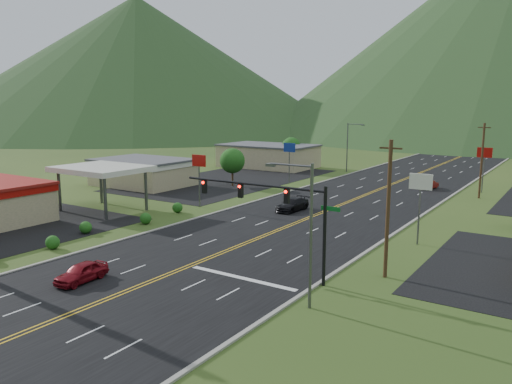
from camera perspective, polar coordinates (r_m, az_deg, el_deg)
The scene contains 21 objects.
ground at distance 32.09m, azimuth -22.24°, elevation -13.55°, with size 500.00×500.00×0.00m, color #253F16.
road at distance 32.09m, azimuth -22.24°, elevation -13.55°, with size 20.00×460.00×0.04m, color black.
curb_east at distance 25.07m, azimuth -8.15°, elevation -19.81°, with size 0.30×460.00×0.14m, color gray.
traffic_signal at distance 35.94m, azimuth 2.12°, elevation -1.38°, with size 13.10×0.43×7.00m.
streetlight_east at distance 30.32m, azimuth 5.76°, elevation -3.86°, with size 3.28×0.25×9.00m.
streetlight_west at distance 93.79m, azimuth 10.57°, elevation 5.43°, with size 3.28×0.25×9.00m.
gas_canopy at distance 60.83m, azimuth -17.22°, elevation 2.44°, with size 10.00×8.00×5.30m.
building_west_mid at distance 79.10m, azimuth -12.78°, elevation 2.40°, with size 14.40×10.40×4.10m.
building_west_far at distance 99.82m, azimuth 1.40°, elevation 4.18°, with size 18.40×11.40×4.50m.
pole_sign_west_a at distance 60.71m, azimuth -6.53°, elevation 2.98°, with size 2.00×0.18×6.40m.
pole_sign_west_b at distance 78.72m, azimuth 3.84°, elevation 4.63°, with size 2.00×0.18×6.40m.
pole_sign_east_a at distance 46.24m, azimuth 18.28°, elevation 0.33°, with size 2.00×0.18×6.40m.
pole_sign_east_b at distance 77.35m, azimuth 24.64°, elevation 3.64°, with size 2.00×0.18×6.40m.
tree_west_a at distance 76.25m, azimuth -2.72°, elevation 3.58°, with size 3.84×3.84×5.82m.
tree_west_b at distance 101.56m, azimuth 4.05°, elevation 5.18°, with size 3.84×3.84×5.82m.
utility_pole_a at distance 36.65m, azimuth 14.86°, elevation -1.81°, with size 1.60×0.28×10.00m.
utility_pole_b at distance 72.35m, azimuth 24.40°, elevation 3.34°, with size 1.60×0.28×10.00m.
mountain_nw at distance 239.65m, azimuth -13.31°, elevation 13.97°, with size 190.00×190.00×60.00m, color #1B3719.
car_red_near at distance 37.70m, azimuth -19.33°, elevation -8.71°, with size 1.62×4.03×1.37m, color maroon.
car_dark_mid at distance 58.79m, azimuth 4.18°, elevation -1.48°, with size 2.06×5.06×1.47m, color black.
car_red_far at distance 78.08m, azimuth 19.21°, elevation 0.79°, with size 1.37×3.94×1.30m, color maroon.
Camera 1 is at (24.82, -16.08, 12.43)m, focal length 35.00 mm.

